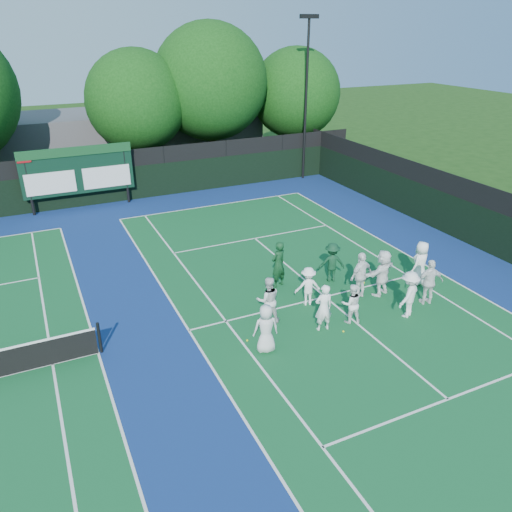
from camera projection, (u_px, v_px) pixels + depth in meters
name	position (u px, v px, depth m)	size (l,w,h in m)	color
ground	(340.00, 309.00, 18.38)	(120.00, 120.00, 0.00)	#193B10
court_apron	(174.00, 334.00, 16.89)	(34.00, 32.00, 0.01)	navy
near_court	(325.00, 297.00, 19.20)	(11.05, 23.85, 0.01)	#105127
back_fence	(97.00, 181.00, 28.64)	(34.00, 0.08, 3.00)	black
divider_fence_right	(499.00, 228.00, 22.10)	(0.08, 32.00, 3.00)	black
scoreboard	(78.00, 171.00, 27.56)	(6.00, 0.21, 3.55)	black
clubhouse	(134.00, 138.00, 36.48)	(18.00, 6.00, 4.00)	#515155
light_pole_right	(307.00, 81.00, 31.52)	(1.20, 0.30, 10.12)	black
tree_c	(139.00, 103.00, 31.41)	(6.31, 6.31, 8.37)	#321F0D
tree_d	(212.00, 85.00, 32.95)	(7.54, 7.54, 9.90)	#321F0D
tree_e	(297.00, 95.00, 35.87)	(6.36, 6.36, 8.27)	#321F0D
tennis_ball_0	(343.00, 331.00, 16.99)	(0.07, 0.07, 0.07)	yellow
tennis_ball_1	(386.00, 276.00, 20.77)	(0.07, 0.07, 0.07)	yellow
tennis_ball_2	(427.00, 279.00, 20.53)	(0.07, 0.07, 0.07)	yellow
tennis_ball_3	(247.00, 340.00, 16.51)	(0.07, 0.07, 0.07)	yellow
tennis_ball_4	(312.00, 281.00, 20.35)	(0.07, 0.07, 0.07)	yellow
tennis_ball_5	(364.00, 283.00, 20.20)	(0.07, 0.07, 0.07)	yellow
player_front_0	(266.00, 329.00, 15.71)	(0.81, 0.53, 1.66)	silver
player_front_1	(324.00, 308.00, 16.81)	(0.63, 0.41, 1.73)	white
player_front_2	(351.00, 304.00, 17.30)	(0.72, 0.56, 1.48)	white
player_front_3	(409.00, 294.00, 17.61)	(1.13, 0.65, 1.75)	white
player_front_4	(429.00, 282.00, 18.41)	(1.05, 0.44, 1.79)	white
player_back_0	(268.00, 300.00, 17.28)	(0.84, 0.66, 1.73)	silver
player_back_1	(308.00, 286.00, 18.41)	(0.98, 0.56, 1.51)	white
player_back_2	(361.00, 275.00, 18.83)	(1.10, 0.46, 1.87)	white
player_back_3	(382.00, 273.00, 19.04)	(1.72, 0.55, 1.86)	white
player_back_4	(420.00, 263.00, 19.86)	(0.89, 0.58, 1.81)	white
coach_left	(278.00, 264.00, 19.62)	(0.70, 0.46, 1.92)	#0F391C
coach_right	(332.00, 262.00, 20.08)	(1.07, 0.62, 1.66)	#0E361E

